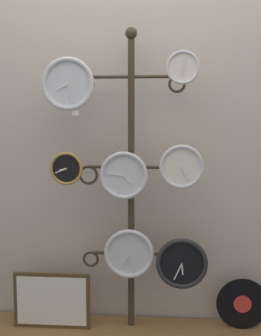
{
  "coord_description": "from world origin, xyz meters",
  "views": [
    {
      "loc": [
        0.23,
        -2.37,
        1.38
      ],
      "look_at": [
        0.0,
        0.36,
        1.05
      ],
      "focal_mm": 50.0,
      "sensor_mm": 36.0,
      "label": 1
    }
  ],
  "objects": [
    {
      "name": "display_stand",
      "position": [
        0.0,
        0.41,
        0.7
      ],
      "size": [
        0.64,
        0.34,
        1.87
      ],
      "color": "#382D1E",
      "rests_on": "ground_plane"
    },
    {
      "name": "low_shelf",
      "position": [
        0.0,
        0.35,
        0.03
      ],
      "size": [
        2.2,
        0.36,
        0.06
      ],
      "color": "brown",
      "rests_on": "ground_plane"
    },
    {
      "name": "clock_middle_left",
      "position": [
        -0.37,
        0.32,
        1.05
      ],
      "size": [
        0.2,
        0.04,
        0.2
      ],
      "color": "black"
    },
    {
      "name": "shop_wall",
      "position": [
        0.0,
        0.57,
        1.4
      ],
      "size": [
        4.4,
        0.04,
        2.8
      ],
      "color": "#BCB2A3",
      "rests_on": "ground_plane"
    },
    {
      "name": "clock_middle_right",
      "position": [
        0.3,
        0.31,
        1.07
      ],
      "size": [
        0.26,
        0.04,
        0.26
      ],
      "color": "silver"
    },
    {
      "name": "clock_top_right",
      "position": [
        0.3,
        0.32,
        1.63
      ],
      "size": [
        0.19,
        0.04,
        0.19
      ],
      "color": "silver"
    },
    {
      "name": "clock_bottom_center",
      "position": [
        -0.01,
        0.33,
        0.54
      ],
      "size": [
        0.3,
        0.04,
        0.3
      ],
      "color": "silver"
    },
    {
      "name": "clock_bottom_right",
      "position": [
        0.31,
        0.31,
        0.5
      ],
      "size": [
        0.31,
        0.04,
        0.31
      ],
      "color": "black"
    },
    {
      "name": "clock_top_left",
      "position": [
        -0.36,
        0.32,
        1.54
      ],
      "size": [
        0.31,
        0.04,
        0.31
      ],
      "color": "silver"
    },
    {
      "name": "price_tag_upper",
      "position": [
        -0.32,
        0.32,
        1.38
      ],
      "size": [
        0.04,
        0.0,
        0.03
      ],
      "color": "white"
    },
    {
      "name": "picture_frame",
      "position": [
        -0.48,
        0.33,
        0.23
      ],
      "size": [
        0.47,
        0.02,
        0.35
      ],
      "color": "#4C381E",
      "rests_on": "low_shelf"
    },
    {
      "name": "clock_middle_center",
      "position": [
        -0.04,
        0.33,
        1.01
      ],
      "size": [
        0.28,
        0.04,
        0.28
      ],
      "color": "silver"
    },
    {
      "name": "vinyl_record",
      "position": [
        0.68,
        0.41,
        0.22
      ],
      "size": [
        0.32,
        0.01,
        0.32
      ],
      "color": "black",
      "rests_on": "low_shelf"
    }
  ]
}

